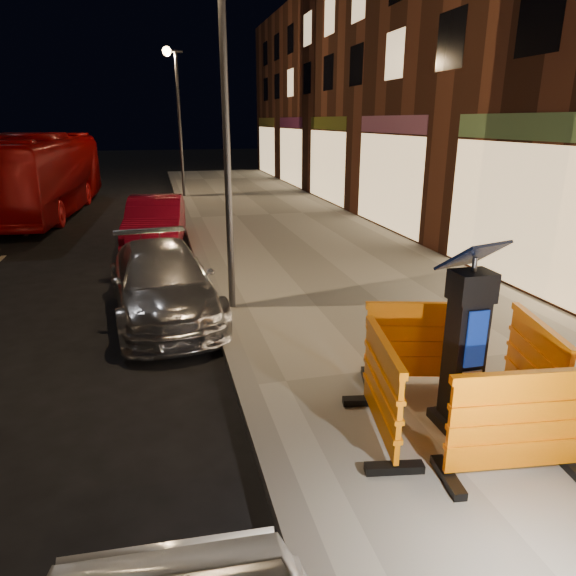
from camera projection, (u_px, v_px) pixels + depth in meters
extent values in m
plane|color=black|center=(247.00, 396.00, 6.68)|extent=(120.00, 120.00, 0.00)
cube|color=gray|center=(454.00, 365.00, 7.36)|extent=(6.00, 60.00, 0.15)
cube|color=slate|center=(247.00, 391.00, 6.66)|extent=(0.30, 60.00, 0.15)
cube|color=black|center=(466.00, 342.00, 5.52)|extent=(0.75, 0.75, 2.00)
cube|color=orange|center=(518.00, 426.00, 4.78)|extent=(1.49, 0.77, 1.11)
cube|color=orange|center=(420.00, 344.00, 6.53)|extent=(1.53, 0.95, 1.11)
cube|color=orange|center=(382.00, 389.00, 5.44)|extent=(0.84, 1.51, 1.11)
cube|color=orange|center=(535.00, 369.00, 5.88)|extent=(0.92, 1.53, 1.11)
imported|color=#B9B9BE|center=(165.00, 314.00, 9.48)|extent=(2.17, 4.49, 1.26)
imported|color=maroon|center=(158.00, 246.00, 14.65)|extent=(1.85, 4.31, 1.38)
imported|color=#920608|center=(47.00, 214.00, 19.58)|extent=(3.20, 10.87, 2.99)
cylinder|color=#3F3F44|center=(226.00, 137.00, 8.52)|extent=(0.12, 0.12, 6.00)
cylinder|color=#3F3F44|center=(180.00, 127.00, 22.33)|extent=(0.12, 0.12, 6.00)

